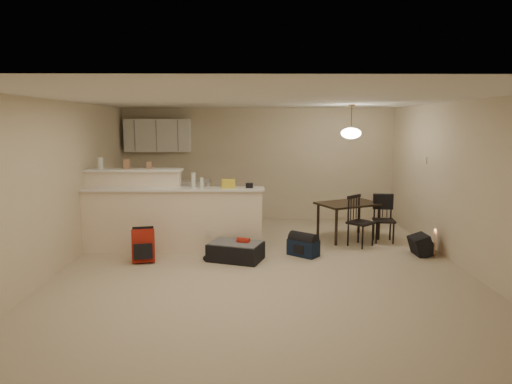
{
  "coord_description": "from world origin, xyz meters",
  "views": [
    {
      "loc": [
        -0.19,
        -6.66,
        2.17
      ],
      "look_at": [
        -0.1,
        0.7,
        1.05
      ],
      "focal_mm": 32.0,
      "sensor_mm": 36.0,
      "label": 1
    }
  ],
  "objects_px": {
    "suitcase": "(236,252)",
    "dining_table": "(349,207)",
    "pendant_lamp": "(351,133)",
    "dining_chair_near": "(361,221)",
    "dining_chair_far": "(384,219)",
    "red_backpack": "(143,246)",
    "black_daypack": "(421,245)",
    "navy_duffel": "(303,248)"
  },
  "relations": [
    {
      "from": "suitcase",
      "to": "navy_duffel",
      "type": "height_order",
      "value": "suitcase"
    },
    {
      "from": "dining_table",
      "to": "dining_chair_near",
      "type": "distance_m",
      "value": 0.55
    },
    {
      "from": "navy_duffel",
      "to": "black_daypack",
      "type": "bearing_deg",
      "value": 39.42
    },
    {
      "from": "suitcase",
      "to": "black_daypack",
      "type": "xyz_separation_m",
      "value": [
        3.05,
        0.24,
        0.03
      ]
    },
    {
      "from": "navy_duffel",
      "to": "dining_chair_far",
      "type": "bearing_deg",
      "value": 68.03
    },
    {
      "from": "pendant_lamp",
      "to": "navy_duffel",
      "type": "xyz_separation_m",
      "value": [
        -0.97,
        -1.1,
        -1.86
      ]
    },
    {
      "from": "pendant_lamp",
      "to": "dining_chair_far",
      "type": "relative_size",
      "value": 0.73
    },
    {
      "from": "dining_chair_near",
      "to": "navy_duffel",
      "type": "bearing_deg",
      "value": 165.66
    },
    {
      "from": "dining_chair_far",
      "to": "suitcase",
      "type": "relative_size",
      "value": 1.04
    },
    {
      "from": "pendant_lamp",
      "to": "red_backpack",
      "type": "bearing_deg",
      "value": -158.44
    },
    {
      "from": "dining_table",
      "to": "pendant_lamp",
      "type": "distance_m",
      "value": 1.38
    },
    {
      "from": "pendant_lamp",
      "to": "navy_duffel",
      "type": "height_order",
      "value": "pendant_lamp"
    },
    {
      "from": "red_backpack",
      "to": "navy_duffel",
      "type": "distance_m",
      "value": 2.58
    },
    {
      "from": "pendant_lamp",
      "to": "red_backpack",
      "type": "xyz_separation_m",
      "value": [
        -3.53,
        -1.39,
        -1.73
      ]
    },
    {
      "from": "dining_chair_near",
      "to": "navy_duffel",
      "type": "relative_size",
      "value": 1.84
    },
    {
      "from": "pendant_lamp",
      "to": "black_daypack",
      "type": "relative_size",
      "value": 1.65
    },
    {
      "from": "suitcase",
      "to": "red_backpack",
      "type": "distance_m",
      "value": 1.46
    },
    {
      "from": "suitcase",
      "to": "pendant_lamp",
      "type": "bearing_deg",
      "value": 51.97
    },
    {
      "from": "dining_chair_far",
      "to": "black_daypack",
      "type": "distance_m",
      "value": 0.97
    },
    {
      "from": "dining_table",
      "to": "dining_chair_far",
      "type": "height_order",
      "value": "dining_chair_far"
    },
    {
      "from": "dining_chair_near",
      "to": "suitcase",
      "type": "bearing_deg",
      "value": 157.82
    },
    {
      "from": "suitcase",
      "to": "dining_table",
      "type": "bearing_deg",
      "value": 51.97
    },
    {
      "from": "dining_chair_near",
      "to": "red_backpack",
      "type": "height_order",
      "value": "dining_chair_near"
    },
    {
      "from": "pendant_lamp",
      "to": "red_backpack",
      "type": "distance_m",
      "value": 4.17
    },
    {
      "from": "suitcase",
      "to": "red_backpack",
      "type": "relative_size",
      "value": 1.58
    },
    {
      "from": "dining_table",
      "to": "suitcase",
      "type": "relative_size",
      "value": 1.6
    },
    {
      "from": "pendant_lamp",
      "to": "dining_chair_near",
      "type": "bearing_deg",
      "value": -77.6
    },
    {
      "from": "dining_chair_far",
      "to": "navy_duffel",
      "type": "xyz_separation_m",
      "value": [
        -1.57,
        -0.86,
        -0.29
      ]
    },
    {
      "from": "dining_table",
      "to": "navy_duffel",
      "type": "xyz_separation_m",
      "value": [
        -0.97,
        -1.1,
        -0.47
      ]
    },
    {
      "from": "red_backpack",
      "to": "dining_table",
      "type": "bearing_deg",
      "value": 10.43
    },
    {
      "from": "dining_chair_near",
      "to": "dining_chair_far",
      "type": "distance_m",
      "value": 0.56
    },
    {
      "from": "pendant_lamp",
      "to": "black_daypack",
      "type": "bearing_deg",
      "value": -48.36
    },
    {
      "from": "pendant_lamp",
      "to": "black_daypack",
      "type": "height_order",
      "value": "pendant_lamp"
    },
    {
      "from": "dining_chair_near",
      "to": "dining_chair_far",
      "type": "bearing_deg",
      "value": -13.81
    },
    {
      "from": "dining_table",
      "to": "navy_duffel",
      "type": "relative_size",
      "value": 2.68
    },
    {
      "from": "dining_chair_far",
      "to": "red_backpack",
      "type": "bearing_deg",
      "value": -158.8
    },
    {
      "from": "dining_chair_far",
      "to": "navy_duffel",
      "type": "bearing_deg",
      "value": -145.82
    },
    {
      "from": "pendant_lamp",
      "to": "navy_duffel",
      "type": "relative_size",
      "value": 1.26
    },
    {
      "from": "navy_duffel",
      "to": "dining_table",
      "type": "bearing_deg",
      "value": 87.9
    },
    {
      "from": "dining_table",
      "to": "pendant_lamp",
      "type": "relative_size",
      "value": 2.12
    },
    {
      "from": "dining_chair_near",
      "to": "navy_duffel",
      "type": "distance_m",
      "value": 1.27
    },
    {
      "from": "dining_chair_far",
      "to": "dining_chair_near",
      "type": "bearing_deg",
      "value": -145.46
    }
  ]
}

